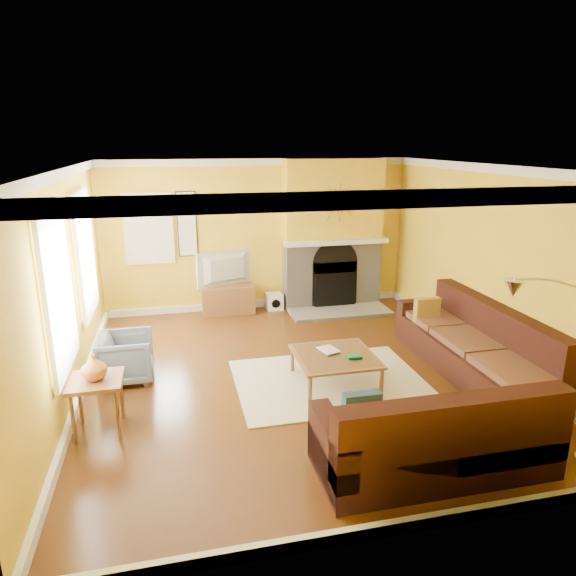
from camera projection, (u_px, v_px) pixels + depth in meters
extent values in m
cube|color=brown|center=(298.00, 375.00, 6.84)|extent=(5.50, 6.00, 0.02)
cube|color=white|center=(299.00, 166.00, 6.09)|extent=(5.50, 6.00, 0.02)
cube|color=yellow|center=(258.00, 235.00, 9.29)|extent=(5.50, 0.02, 2.70)
cube|color=yellow|center=(401.00, 382.00, 3.65)|extent=(5.50, 0.02, 2.70)
cube|color=yellow|center=(65.00, 290.00, 5.87)|extent=(0.02, 6.00, 2.70)
cube|color=yellow|center=(492.00, 265.00, 7.06)|extent=(0.02, 6.00, 2.70)
cube|color=white|center=(84.00, 254.00, 7.05)|extent=(0.06, 1.22, 1.72)
cube|color=white|center=(56.00, 292.00, 5.28)|extent=(0.06, 1.22, 1.72)
cube|color=white|center=(149.00, 229.00, 8.77)|extent=(0.82, 0.06, 1.22)
cube|color=white|center=(187.00, 224.00, 8.91)|extent=(0.34, 0.04, 1.14)
cube|color=white|center=(336.00, 242.00, 9.18)|extent=(1.92, 0.22, 0.08)
cube|color=gray|center=(340.00, 312.00, 9.23)|extent=(1.80, 0.70, 0.06)
cube|color=beige|center=(330.00, 381.00, 6.63)|extent=(2.40, 1.80, 0.02)
cube|color=brown|center=(228.00, 299.00, 9.22)|extent=(0.92, 0.41, 0.50)
imported|color=black|center=(227.00, 269.00, 9.06)|extent=(1.05, 0.50, 0.61)
cube|color=white|center=(274.00, 301.00, 9.46)|extent=(0.29, 0.29, 0.29)
imported|color=slate|center=(126.00, 357.00, 6.61)|extent=(0.69, 0.67, 0.62)
imported|color=orange|center=(94.00, 367.00, 5.32)|extent=(0.27, 0.27, 0.28)
imported|color=white|center=(322.00, 352.00, 6.55)|extent=(0.27, 0.32, 0.03)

